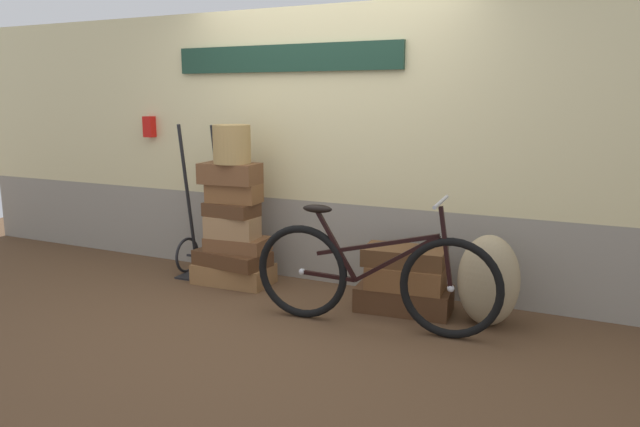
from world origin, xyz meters
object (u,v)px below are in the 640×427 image
Objects in this scene: burlap_sack at (488,281)px; suitcase_2 at (238,244)px; suitcase_0 at (234,274)px; bicycle at (372,277)px; luggage_trolley at (204,244)px; suitcase_5 at (234,193)px; suitcase_7 at (404,299)px; suitcase_9 at (405,256)px; suitcase_1 at (232,258)px; suitcase_3 at (232,227)px; wicker_basket at (232,144)px; suitcase_8 at (406,277)px; suitcase_4 at (231,209)px; suitcase_6 at (230,173)px.

suitcase_2 is at bearing 178.83° from burlap_sack.
suitcase_2 is (0.05, -0.00, 0.27)m from suitcase_0.
luggage_trolley is at bearing 164.23° from bicycle.
suitcase_7 is at bearing -7.02° from suitcase_5.
suitcase_2 is 0.87× the size of suitcase_9.
suitcase_1 is 0.28m from suitcase_3.
suitcase_5 is 1.39× the size of wicker_basket.
suitcase_8 is (1.53, -0.04, -0.08)m from suitcase_2.
suitcase_9 is 0.64m from burlap_sack.
wicker_basket reaches higher than suitcase_1.
suitcase_1 is 1.43× the size of suitcase_3.
suitcase_9 reaches higher than suitcase_2.
suitcase_7 is (1.54, -0.02, -0.71)m from suitcase_5.
suitcase_0 is 1.51× the size of suitcase_3.
suitcase_7 is (1.56, 0.00, -0.14)m from suitcase_1.
suitcase_7 is 0.33m from suitcase_9.
suitcase_0 is 0.38× the size of bicycle.
wicker_basket is (-1.53, -0.00, 0.79)m from suitcase_9.
suitcase_4 is 1.62m from suitcase_8.
suitcase_0 is at bearing 116.19° from suitcase_4.
suitcase_4 reaches higher than suitcase_7.
suitcase_0 is 1.10× the size of suitcase_9.
luggage_trolley is 2.55m from burlap_sack.
suitcase_1 is 1.20× the size of suitcase_2.
suitcase_4 is 0.14m from suitcase_5.
suitcase_3 reaches higher than suitcase_8.
luggage_trolley is at bearing 171.30° from suitcase_9.
suitcase_6 reaches higher than suitcase_0.
suitcase_6 is 1.73m from suitcase_8.
suitcase_3 is 1.54m from suitcase_9.
suitcase_3 reaches higher than suitcase_7.
suitcase_3 is at bearing 174.59° from suitcase_9.
suitcase_3 is 0.98× the size of suitcase_5.
wicker_basket is at bearing -18.60° from suitcase_6.
suitcase_3 is at bearing -58.81° from suitcase_0.
suitcase_7 is at bearing -36.71° from suitcase_9.
burlap_sack is (2.17, -0.05, -0.47)m from suitcase_5.
wicker_basket reaches higher than suitcase_3.
suitcase_9 is (1.55, 0.00, -0.23)m from suitcase_4.
suitcase_2 is at bearing 173.40° from suitcase_9.
suitcase_0 is 0.88m from suitcase_6.
suitcase_5 is 1.57m from bicycle.
wicker_basket reaches higher than suitcase_8.
suitcase_2 is 1.64× the size of wicker_basket.
suitcase_5 is at bearing 65.31° from suitcase_4.
burlap_sack reaches higher than suitcase_3.
suitcase_8 is 0.94× the size of suitcase_9.
suitcase_8 is at bearing 5.84° from suitcase_1.
suitcase_6 is 1.54× the size of wicker_basket.
luggage_trolley reaches higher than suitcase_9.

